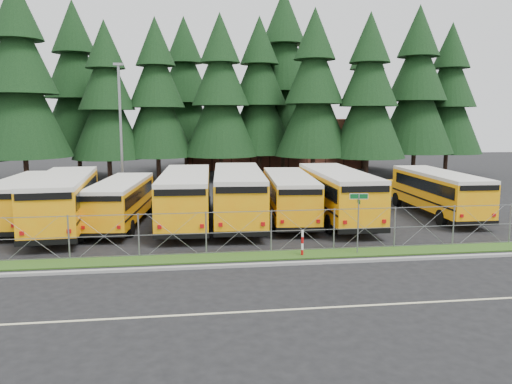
# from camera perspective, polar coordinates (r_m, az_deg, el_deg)

# --- Properties ---
(ground) EXTENTS (120.00, 120.00, 0.00)m
(ground) POSITION_cam_1_polar(r_m,az_deg,el_deg) (24.50, 3.67, -6.17)
(ground) COLOR black
(ground) RESTS_ON ground
(curb) EXTENTS (50.00, 0.25, 0.12)m
(curb) POSITION_cam_1_polar(r_m,az_deg,el_deg) (21.57, 5.32, -8.08)
(curb) COLOR gray
(curb) RESTS_ON ground
(grass_verge) EXTENTS (50.00, 1.40, 0.06)m
(grass_verge) POSITION_cam_1_polar(r_m,az_deg,el_deg) (22.89, 4.52, -7.17)
(grass_verge) COLOR #1F3E11
(grass_verge) RESTS_ON ground
(road_lane_line) EXTENTS (50.00, 0.12, 0.01)m
(road_lane_line) POSITION_cam_1_polar(r_m,az_deg,el_deg) (17.11, 9.12, -12.85)
(road_lane_line) COLOR beige
(road_lane_line) RESTS_ON ground
(chainlink_fence) EXTENTS (44.00, 0.10, 2.00)m
(chainlink_fence) POSITION_cam_1_polar(r_m,az_deg,el_deg) (23.31, 4.18, -4.41)
(chainlink_fence) COLOR gray
(chainlink_fence) RESTS_ON ground
(brick_building) EXTENTS (22.00, 10.00, 6.00)m
(brick_building) POSITION_cam_1_polar(r_m,az_deg,el_deg) (64.21, 1.86, 5.67)
(brick_building) COLOR brown
(brick_building) RESTS_ON ground
(bus_0) EXTENTS (2.69, 10.48, 2.73)m
(bus_0) POSITION_cam_1_polar(r_m,az_deg,el_deg) (31.98, -24.75, -0.97)
(bus_0) COLOR orange
(bus_0) RESTS_ON ground
(bus_1) EXTENTS (3.59, 11.90, 3.08)m
(bus_1) POSITION_cam_1_polar(r_m,az_deg,el_deg) (29.73, -21.00, -1.08)
(bus_1) COLOR orange
(bus_1) RESTS_ON ground
(bus_2) EXTENTS (3.36, 10.25, 2.64)m
(bus_2) POSITION_cam_1_polar(r_m,az_deg,el_deg) (29.83, -15.03, -1.20)
(bus_2) COLOR orange
(bus_2) RESTS_ON ground
(bus_3) EXTENTS (3.32, 11.85, 3.08)m
(bus_3) POSITION_cam_1_polar(r_m,az_deg,el_deg) (29.32, -7.98, -0.72)
(bus_3) COLOR orange
(bus_3) RESTS_ON ground
(bus_4) EXTENTS (3.65, 12.19, 3.15)m
(bus_4) POSITION_cam_1_polar(r_m,az_deg,el_deg) (29.56, -2.07, -0.50)
(bus_4) COLOR orange
(bus_4) RESTS_ON ground
(bus_5) EXTENTS (3.38, 10.92, 2.82)m
(bus_5) POSITION_cam_1_polar(r_m,az_deg,el_deg) (30.26, 3.74, -0.62)
(bus_5) COLOR orange
(bus_5) RESTS_ON ground
(bus_6) EXTENTS (3.04, 11.82, 3.08)m
(bus_6) POSITION_cam_1_polar(r_m,az_deg,el_deg) (30.47, 9.07, -0.39)
(bus_6) COLOR orange
(bus_6) RESTS_ON ground
(bus_east) EXTENTS (2.80, 10.80, 2.82)m
(bus_east) POSITION_cam_1_polar(r_m,az_deg,el_deg) (33.71, 19.85, -0.17)
(bus_east) COLOR orange
(bus_east) RESTS_ON ground
(street_sign) EXTENTS (0.84, 0.55, 2.81)m
(street_sign) POSITION_cam_1_polar(r_m,az_deg,el_deg) (23.10, 11.64, -2.07)
(street_sign) COLOR gray
(street_sign) RESTS_ON ground
(striped_bollard) EXTENTS (0.11, 0.11, 1.20)m
(striped_bollard) POSITION_cam_1_polar(r_m,az_deg,el_deg) (22.65, 5.32, -5.85)
(striped_bollard) COLOR #B20C0C
(striped_bollard) RESTS_ON ground
(light_standard) EXTENTS (0.70, 0.35, 10.14)m
(light_standard) POSITION_cam_1_polar(r_m,az_deg,el_deg) (38.75, -15.20, 7.19)
(light_standard) COLOR gray
(light_standard) RESTS_ON ground
(conifer_1) EXTENTS (8.25, 8.25, 18.24)m
(conifer_1) POSITION_cam_1_polar(r_m,az_deg,el_deg) (49.28, -25.33, 11.12)
(conifer_1) COLOR black
(conifer_1) RESTS_ON ground
(conifer_2) EXTENTS (6.92, 6.92, 15.30)m
(conifer_2) POSITION_cam_1_polar(r_m,az_deg,el_deg) (50.33, -16.68, 9.82)
(conifer_2) COLOR black
(conifer_2) RESTS_ON ground
(conifer_3) EXTENTS (7.17, 7.17, 15.86)m
(conifer_3) POSITION_cam_1_polar(r_m,az_deg,el_deg) (50.74, -11.28, 10.31)
(conifer_3) COLOR black
(conifer_3) RESTS_ON ground
(conifer_4) EXTENTS (7.35, 7.35, 16.26)m
(conifer_4) POSITION_cam_1_polar(r_m,az_deg,el_deg) (50.04, -4.09, 10.71)
(conifer_4) COLOR black
(conifer_4) RESTS_ON ground
(conifer_5) EXTENTS (7.45, 7.45, 16.47)m
(conifer_5) POSITION_cam_1_polar(r_m,az_deg,el_deg) (52.67, 0.39, 10.74)
(conifer_5) COLOR black
(conifer_5) RESTS_ON ground
(conifer_6) EXTENTS (7.50, 7.50, 16.59)m
(conifer_6) POSITION_cam_1_polar(r_m,az_deg,el_deg) (49.55, 6.63, 10.89)
(conifer_6) COLOR black
(conifer_6) RESTS_ON ground
(conifer_7) EXTENTS (7.25, 7.25, 16.03)m
(conifer_7) POSITION_cam_1_polar(r_m,az_deg,el_deg) (49.56, 12.73, 10.42)
(conifer_7) COLOR black
(conifer_7) RESTS_ON ground
(conifer_8) EXTENTS (7.88, 7.88, 17.42)m
(conifer_8) POSITION_cam_1_polar(r_m,az_deg,el_deg) (54.54, 17.88, 10.76)
(conifer_8) COLOR black
(conifer_8) RESTS_ON ground
(conifer_9) EXTENTS (7.30, 7.30, 16.14)m
(conifer_9) POSITION_cam_1_polar(r_m,az_deg,el_deg) (58.15, 21.19, 9.80)
(conifer_9) COLOR black
(conifer_9) RESTS_ON ground
(conifer_10) EXTENTS (8.14, 8.14, 18.00)m
(conifer_10) POSITION_cam_1_polar(r_m,az_deg,el_deg) (55.60, -19.88, 10.91)
(conifer_10) COLOR black
(conifer_10) RESTS_ON ground
(conifer_11) EXTENTS (7.84, 7.84, 17.34)m
(conifer_11) POSITION_cam_1_polar(r_m,az_deg,el_deg) (57.94, -8.12, 10.88)
(conifer_11) COLOR black
(conifer_11) RESTS_ON ground
(conifer_12) EXTENTS (9.02, 9.02, 19.95)m
(conifer_12) POSITION_cam_1_polar(r_m,az_deg,el_deg) (56.21, 3.15, 12.37)
(conifer_12) COLOR black
(conifer_12) RESTS_ON ground
(conifer_13) EXTENTS (7.54, 7.54, 16.68)m
(conifer_13) POSITION_cam_1_polar(r_m,az_deg,el_deg) (61.24, 12.46, 10.33)
(conifer_13) COLOR black
(conifer_13) RESTS_ON ground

